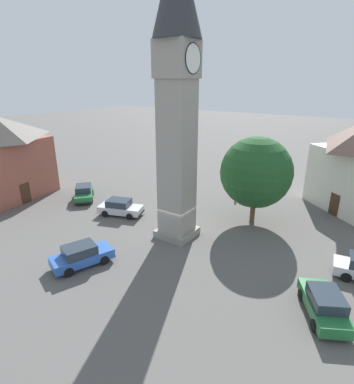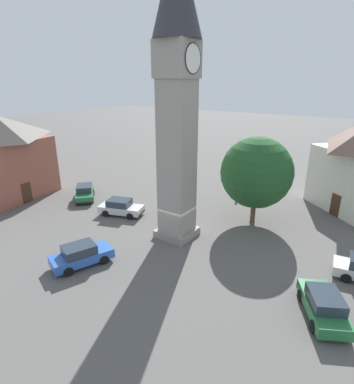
{
  "view_description": "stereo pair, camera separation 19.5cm",
  "coord_description": "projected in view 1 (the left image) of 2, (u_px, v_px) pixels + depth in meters",
  "views": [
    {
      "loc": [
        -19.09,
        -12.91,
        12.08
      ],
      "look_at": [
        0.0,
        0.0,
        3.8
      ],
      "focal_mm": 29.25,
      "sensor_mm": 36.0,
      "label": 1
    },
    {
      "loc": [
        -18.98,
        -13.07,
        12.08
      ],
      "look_at": [
        0.0,
        0.0,
        3.8
      ],
      "focal_mm": 29.25,
      "sensor_mm": 36.0,
      "label": 2
    }
  ],
  "objects": [
    {
      "name": "car_red_corner",
      "position": [
        84.0,
        193.0,
        33.31
      ],
      "size": [
        4.06,
        4.16,
        1.53
      ],
      "color": "#236B38",
      "rests_on": "ground"
    },
    {
      "name": "car_black_far",
      "position": [
        82.0,
        255.0,
        21.4
      ],
      "size": [
        4.46,
        3.01,
        1.53
      ],
      "color": "#2D5BB7",
      "rests_on": "ground"
    },
    {
      "name": "building_terrace_right",
      "position": [
        0.0,
        158.0,
        32.24
      ],
      "size": [
        10.68,
        7.54,
        8.85
      ],
      "color": "#995142",
      "rests_on": "ground"
    },
    {
      "name": "pedestrian",
      "position": [
        237.0,
        189.0,
        33.72
      ],
      "size": [
        0.49,
        0.38,
        1.69
      ],
      "color": "black",
      "rests_on": "ground"
    },
    {
      "name": "tree",
      "position": [
        256.0,
        172.0,
        26.83
      ],
      "size": [
        6.17,
        6.17,
        7.69
      ],
      "color": "brown",
      "rests_on": "ground"
    },
    {
      "name": "ground_plane",
      "position": [
        177.0,
        235.0,
        25.77
      ],
      "size": [
        200.0,
        200.0,
        0.0
      ],
      "primitive_type": "plane",
      "color": "#565451"
    },
    {
      "name": "car_blue_kerb",
      "position": [
        324.0,
        304.0,
        16.76
      ],
      "size": [
        4.43,
        3.45,
        1.53
      ],
      "color": "#236B38",
      "rests_on": "ground"
    },
    {
      "name": "car_silver_kerb",
      "position": [
        120.0,
        207.0,
        29.45
      ],
      "size": [
        2.97,
        4.45,
        1.53
      ],
      "color": "silver",
      "rests_on": "ground"
    },
    {
      "name": "clock_tower",
      "position": [
        177.0,
        74.0,
        21.57
      ],
      "size": [
        3.4,
        3.4,
        21.25
      ],
      "color": "gray",
      "rests_on": "ground"
    }
  ]
}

